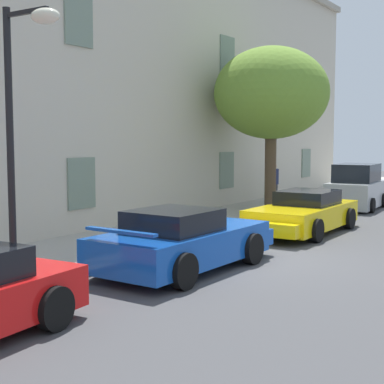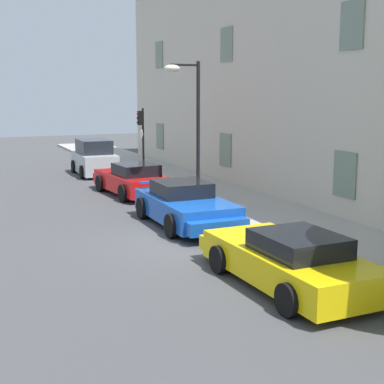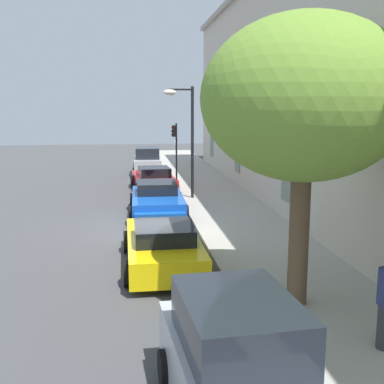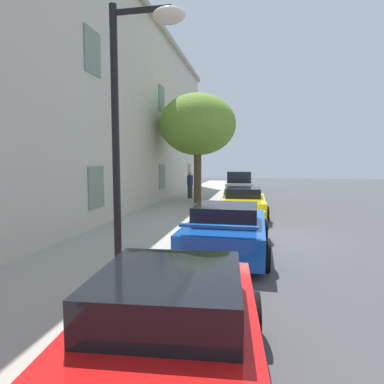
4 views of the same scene
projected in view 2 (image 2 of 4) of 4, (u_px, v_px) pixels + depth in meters
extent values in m
plane|color=#444447|center=(184.00, 241.00, 16.43)|extent=(80.00, 80.00, 0.00)
cube|color=#A8A399|center=(297.00, 226.00, 17.99)|extent=(60.00, 3.63, 0.14)
cube|color=gray|center=(160.00, 136.00, 33.61)|extent=(1.10, 0.06, 1.50)
cube|color=gray|center=(225.00, 150.00, 26.02)|extent=(1.10, 0.06, 1.50)
cube|color=gray|center=(345.00, 175.00, 18.43)|extent=(1.10, 0.06, 1.50)
cube|color=gray|center=(159.00, 55.00, 32.78)|extent=(1.10, 0.06, 1.50)
cube|color=gray|center=(227.00, 44.00, 25.19)|extent=(1.10, 0.06, 1.50)
cube|color=gray|center=(352.00, 25.00, 17.59)|extent=(1.10, 0.06, 1.50)
cube|color=red|center=(133.00, 182.00, 23.66)|extent=(4.47, 2.26, 0.67)
cube|color=black|center=(136.00, 169.00, 23.28)|extent=(1.85, 1.67, 0.46)
cube|color=red|center=(117.00, 178.00, 25.32)|extent=(1.43, 1.87, 0.37)
cylinder|color=black|center=(100.00, 183.00, 24.40)|extent=(0.71, 0.29, 0.69)
cylinder|color=black|center=(142.00, 180.00, 25.30)|extent=(0.71, 0.29, 0.69)
cylinder|color=black|center=(124.00, 193.00, 22.08)|extent=(0.71, 0.29, 0.69)
cylinder|color=black|center=(168.00, 189.00, 22.98)|extent=(0.71, 0.29, 0.69)
cube|color=#144CB2|center=(185.00, 208.00, 18.32)|extent=(4.48, 2.08, 0.71)
cube|color=black|center=(182.00, 188.00, 18.52)|extent=(1.80, 1.64, 0.47)
cube|color=#144CB2|center=(211.00, 223.00, 16.57)|extent=(1.36, 1.87, 0.39)
cube|color=#144CB2|center=(163.00, 181.00, 20.07)|extent=(0.19, 1.71, 0.06)
cylinder|color=black|center=(233.00, 220.00, 17.50)|extent=(0.73, 0.25, 0.73)
cylinder|color=black|center=(172.00, 226.00, 16.72)|extent=(0.73, 0.25, 0.73)
cylinder|color=black|center=(197.00, 204.00, 19.99)|extent=(0.73, 0.25, 0.73)
cylinder|color=black|center=(142.00, 208.00, 19.22)|extent=(0.73, 0.25, 0.73)
cube|color=yellow|center=(289.00, 263.00, 12.58)|extent=(4.70, 2.01, 0.67)
cube|color=black|center=(299.00, 243.00, 12.17)|extent=(1.89, 1.59, 0.43)
cube|color=yellow|center=(243.00, 244.00, 14.44)|extent=(1.42, 1.82, 0.37)
cylinder|color=black|center=(219.00, 259.00, 13.51)|extent=(0.67, 0.25, 0.67)
cylinder|color=black|center=(289.00, 250.00, 14.31)|extent=(0.67, 0.25, 0.67)
cylinder|color=black|center=(289.00, 300.00, 10.92)|extent=(0.67, 0.25, 0.67)
cylinder|color=black|center=(368.00, 285.00, 11.72)|extent=(0.67, 0.25, 0.67)
cube|color=#B2B7BC|center=(94.00, 163.00, 29.17)|extent=(3.79, 1.82, 0.98)
cube|color=#1E232B|center=(94.00, 146.00, 29.02)|extent=(2.29, 1.57, 0.70)
cylinder|color=black|center=(74.00, 166.00, 29.93)|extent=(0.66, 0.22, 0.65)
cylinder|color=black|center=(106.00, 165.00, 30.56)|extent=(0.66, 0.22, 0.65)
cylinder|color=black|center=(82.00, 172.00, 27.88)|extent=(0.66, 0.22, 0.65)
cylinder|color=black|center=(116.00, 170.00, 28.51)|extent=(0.66, 0.22, 0.65)
cylinder|color=black|center=(143.00, 144.00, 26.79)|extent=(0.10, 0.10, 3.32)
cube|color=black|center=(140.00, 118.00, 26.52)|extent=(0.22, 0.20, 0.66)
sphere|color=red|center=(138.00, 113.00, 26.44)|extent=(0.12, 0.12, 0.12)
sphere|color=black|center=(138.00, 118.00, 26.47)|extent=(0.12, 0.12, 0.12)
sphere|color=black|center=(138.00, 123.00, 26.51)|extent=(0.12, 0.12, 0.12)
cylinder|color=white|center=(141.00, 134.00, 26.67)|extent=(0.44, 0.02, 0.44)
cylinder|color=black|center=(198.00, 132.00, 21.47)|extent=(0.14, 0.14, 5.22)
cube|color=black|center=(185.00, 65.00, 20.81)|extent=(0.08, 1.10, 0.08)
ellipsoid|color=#EAE5C6|center=(172.00, 68.00, 20.63)|extent=(0.44, 0.60, 0.28)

